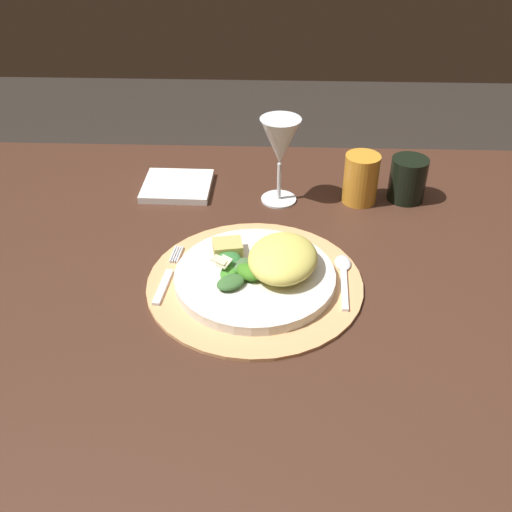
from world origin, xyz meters
The scene contains 12 objects.
dining_table centered at (0.00, 0.00, 0.63)m, with size 1.41×0.97×0.74m.
placemat centered at (-0.06, -0.02, 0.74)m, with size 0.35×0.35×0.01m, color tan.
dinner_plate centered at (-0.06, -0.02, 0.75)m, with size 0.26×0.26×0.02m, color silver.
pasta_serving centered at (-0.02, -0.01, 0.78)m, with size 0.13×0.11×0.05m, color #D4C75A.
salad_greens centered at (-0.09, -0.03, 0.77)m, with size 0.08×0.11×0.03m.
bread_piece centered at (-0.11, 0.03, 0.77)m, with size 0.05×0.04×0.02m, color tan.
fork centered at (-0.20, -0.02, 0.75)m, with size 0.03×0.15×0.00m.
spoon centered at (0.08, 0.00, 0.75)m, with size 0.03×0.14×0.01m.
napkin centered at (-0.23, 0.28, 0.74)m, with size 0.13×0.13×0.01m, color white.
wine_glass centered at (-0.03, 0.24, 0.86)m, with size 0.08×0.08×0.17m.
amber_tumbler centered at (0.13, 0.25, 0.79)m, with size 0.07×0.07×0.10m, color orange.
dark_tumbler centered at (0.22, 0.26, 0.78)m, with size 0.07×0.07×0.09m, color black.
Camera 1 is at (-0.03, -0.78, 1.34)m, focal length 42.42 mm.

